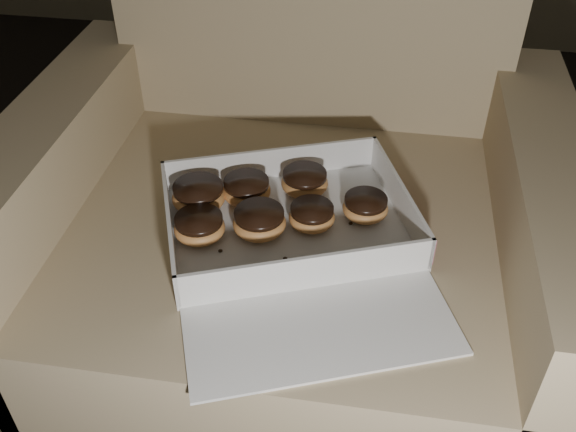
# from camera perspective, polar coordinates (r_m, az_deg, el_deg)

# --- Properties ---
(armchair) EXTENTS (0.95, 0.80, 0.99)m
(armchair) POSITION_cam_1_polar(r_m,az_deg,el_deg) (1.22, 0.25, -2.55)
(armchair) COLOR #998561
(armchair) RESTS_ON floor
(bakery_box) EXTENTS (0.52, 0.56, 0.07)m
(bakery_box) POSITION_cam_1_polar(r_m,az_deg,el_deg) (1.02, 0.65, -2.04)
(bakery_box) COLOR silver
(bakery_box) RESTS_ON armchair
(donut_a) EXTENTS (0.08, 0.08, 0.04)m
(donut_a) POSITION_cam_1_polar(r_m,az_deg,el_deg) (1.06, 6.89, 0.82)
(donut_a) COLOR #C08343
(donut_a) RESTS_ON bakery_box
(donut_b) EXTENTS (0.08, 0.08, 0.04)m
(donut_b) POSITION_cam_1_polar(r_m,az_deg,el_deg) (1.11, 1.49, 3.07)
(donut_b) COLOR #C08343
(donut_b) RESTS_ON bakery_box
(donut_c) EXTENTS (0.08, 0.08, 0.04)m
(donut_c) POSITION_cam_1_polar(r_m,az_deg,el_deg) (1.04, 2.13, 0.02)
(donut_c) COLOR #C08343
(donut_c) RESTS_ON bakery_box
(donut_d) EXTENTS (0.08, 0.08, 0.04)m
(donut_d) POSITION_cam_1_polar(r_m,az_deg,el_deg) (1.09, -3.71, 2.36)
(donut_d) COLOR #C08343
(donut_d) RESTS_ON bakery_box
(donut_e) EXTENTS (0.09, 0.09, 0.04)m
(donut_e) POSITION_cam_1_polar(r_m,az_deg,el_deg) (1.08, -7.94, 1.81)
(donut_e) COLOR #C08343
(donut_e) RESTS_ON bakery_box
(donut_f) EXTENTS (0.09, 0.09, 0.04)m
(donut_f) POSITION_cam_1_polar(r_m,az_deg,el_deg) (1.02, -2.56, -0.48)
(donut_f) COLOR #C08343
(donut_f) RESTS_ON bakery_box
(donut_g) EXTENTS (0.08, 0.08, 0.04)m
(donut_g) POSITION_cam_1_polar(r_m,az_deg,el_deg) (1.02, -7.88, -0.94)
(donut_g) COLOR #C08343
(donut_g) RESTS_ON bakery_box
(crumb_a) EXTENTS (0.01, 0.01, 0.00)m
(crumb_a) POSITION_cam_1_polar(r_m,az_deg,el_deg) (1.05, 5.59, -0.65)
(crumb_a) COLOR black
(crumb_a) RESTS_ON bakery_box
(crumb_b) EXTENTS (0.01, 0.01, 0.00)m
(crumb_b) POSITION_cam_1_polar(r_m,az_deg,el_deg) (1.00, -6.03, -3.09)
(crumb_b) COLOR black
(crumb_b) RESTS_ON bakery_box
(crumb_c) EXTENTS (0.01, 0.01, 0.00)m
(crumb_c) POSITION_cam_1_polar(r_m,az_deg,el_deg) (0.99, -0.25, -3.80)
(crumb_c) COLOR black
(crumb_c) RESTS_ON bakery_box
(crumb_d) EXTENTS (0.01, 0.01, 0.00)m
(crumb_d) POSITION_cam_1_polar(r_m,az_deg,el_deg) (0.95, -7.90, -6.45)
(crumb_d) COLOR black
(crumb_d) RESTS_ON bakery_box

